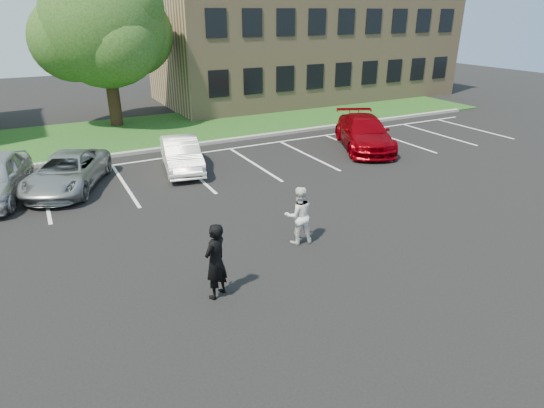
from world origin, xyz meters
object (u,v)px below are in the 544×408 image
object	(u,v)px
man_white_shirt	(299,215)
car_red_compact	(364,133)
office_building	(306,41)
tree	(106,29)
car_silver_minivan	(67,172)
man_black_suit	(216,261)
car_white_sedan	(181,154)

from	to	relation	value
man_white_shirt	car_red_compact	size ratio (longest dim) A/B	0.33
office_building	man_white_shirt	xyz separation A→B (m)	(-13.28, -21.26, -3.30)
tree	car_silver_minivan	distance (m)	11.45
man_black_suit	car_silver_minivan	size ratio (longest dim) A/B	0.39
car_white_sedan	man_white_shirt	bearing A→B (deg)	-73.02
man_white_shirt	office_building	bearing A→B (deg)	-109.87
man_black_suit	man_white_shirt	distance (m)	3.41
man_white_shirt	car_white_sedan	distance (m)	8.04
tree	man_white_shirt	size ratio (longest dim) A/B	5.11
man_white_shirt	man_black_suit	bearing A→B (deg)	37.10
office_building	tree	bearing A→B (deg)	-166.50
car_red_compact	office_building	bearing A→B (deg)	94.22
man_white_shirt	car_white_sedan	xyz separation A→B (m)	(-0.97, 7.98, -0.19)
car_red_compact	man_black_suit	bearing A→B (deg)	-117.63
man_white_shirt	car_red_compact	world-z (taller)	man_white_shirt
man_black_suit	tree	bearing A→B (deg)	-125.71
car_silver_minivan	car_white_sedan	world-z (taller)	car_white_sedan
man_white_shirt	car_white_sedan	bearing A→B (deg)	-70.98
car_silver_minivan	car_red_compact	world-z (taller)	car_red_compact
car_silver_minivan	man_white_shirt	bearing A→B (deg)	-30.40
car_red_compact	car_white_sedan	bearing A→B (deg)	-161.33
car_silver_minivan	man_black_suit	bearing A→B (deg)	-50.92
man_black_suit	office_building	bearing A→B (deg)	-157.70
man_black_suit	man_white_shirt	size ratio (longest dim) A/B	1.09
office_building	tree	world-z (taller)	tree
car_white_sedan	tree	bearing A→B (deg)	105.12
office_building	man_white_shirt	bearing A→B (deg)	-121.99
tree	man_black_suit	size ratio (longest dim) A/B	4.71
man_white_shirt	car_white_sedan	size ratio (longest dim) A/B	0.42
car_red_compact	tree	bearing A→B (deg)	157.35
car_white_sedan	office_building	bearing A→B (deg)	53.08
office_building	man_black_suit	world-z (taller)	office_building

